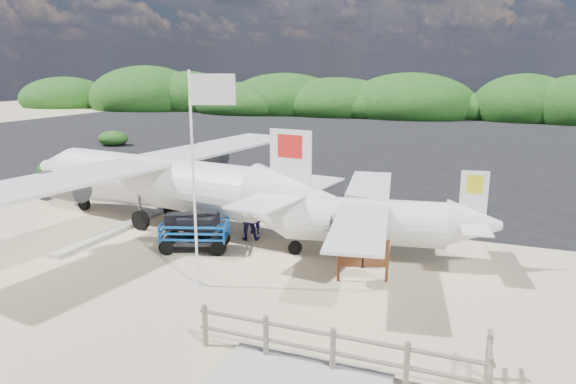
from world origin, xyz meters
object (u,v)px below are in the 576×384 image
Objects in this scene: crew_a at (255,214)px; crew_b at (248,216)px; flagpole at (198,286)px; signboard at (362,281)px; aircraft_small at (304,134)px; baggage_cart at (196,250)px.

crew_a is 0.71m from crew_b.
flagpole is 3.45× the size of crew_b.
flagpole is 5.14m from crew_a.
signboard is 0.20× the size of aircraft_small.
crew_a is at bearing 95.58° from flagpole.
flagpole reaches higher than baggage_cart.
signboard is 36.19m from aircraft_small.
aircraft_small is (-8.67, 31.25, -0.89)m from crew_b.
baggage_cart is at bearing 93.72° from aircraft_small.
flagpole reaches higher than crew_b.
signboard is (6.05, -0.60, 0.00)m from baggage_cart.
crew_a is 0.18× the size of aircraft_small.
crew_a is at bearing 129.12° from signboard.
baggage_cart is 33.81m from aircraft_small.
crew_b is at bearing 91.34° from crew_a.
aircraft_small is at bearing 92.76° from signboard.
aircraft_small is (-8.62, 30.55, -0.76)m from crew_a.
aircraft_small is (-7.46, 32.97, 0.00)m from baggage_cart.
crew_a is 0.86× the size of crew_b.
crew_a is (-0.49, 5.06, 0.76)m from flagpole.
signboard is at bearing 102.89° from aircraft_small.
baggage_cart is 1.61× the size of crew_a.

